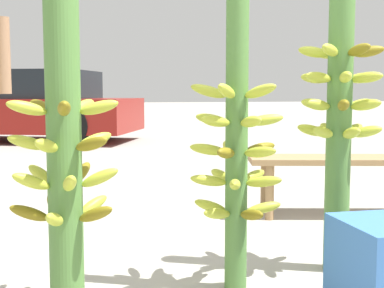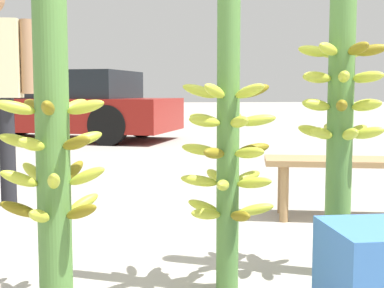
% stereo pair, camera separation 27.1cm
% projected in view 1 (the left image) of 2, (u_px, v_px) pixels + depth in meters
% --- Properties ---
extents(banana_stalk_left, '(0.45, 0.45, 1.35)m').
position_uv_depth(banana_stalk_left, '(64.00, 148.00, 2.10)').
color(banana_stalk_left, '#4C7A38').
rests_on(banana_stalk_left, ground_plane).
extents(banana_stalk_center, '(0.42, 0.42, 1.47)m').
position_uv_depth(banana_stalk_center, '(237.00, 135.00, 2.33)').
color(banana_stalk_center, '#4C7A38').
rests_on(banana_stalk_center, ground_plane).
extents(banana_stalk_right, '(0.41, 0.41, 1.60)m').
position_uv_depth(banana_stalk_right, '(339.00, 104.00, 2.59)').
color(banana_stalk_right, '#4C7A38').
rests_on(banana_stalk_right, ground_plane).
extents(market_bench, '(1.46, 0.69, 0.42)m').
position_uv_depth(market_bench, '(349.00, 166.00, 3.79)').
color(market_bench, '#99754C').
rests_on(market_bench, ground_plane).
extents(parked_car, '(4.61, 3.22, 1.25)m').
position_uv_depth(parked_car, '(19.00, 106.00, 9.51)').
color(parked_car, maroon).
rests_on(parked_car, ground_plane).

